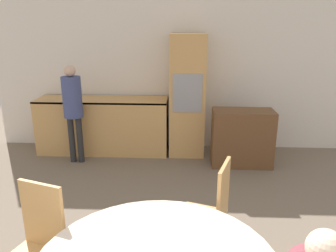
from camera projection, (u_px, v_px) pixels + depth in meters
name	position (u px, v px, depth m)	size (l,w,h in m)	color
wall_back	(174.00, 74.00, 5.60)	(6.26, 0.05, 2.60)	silver
kitchen_counter	(104.00, 125.00, 5.57)	(2.17, 0.60, 0.93)	tan
oven_unit	(187.00, 96.00, 5.36)	(0.57, 0.59, 1.98)	tan
sideboard	(242.00, 138.00, 5.04)	(0.92, 0.45, 0.87)	brown
chair_far_left	(37.00, 242.00, 2.43)	(0.51, 0.51, 1.00)	tan
chair_far_right	(212.00, 210.00, 2.86)	(0.51, 0.51, 1.00)	tan
person_standing	(73.00, 103.00, 4.98)	(0.29, 0.29, 1.54)	#262628
bowl_centre	(199.00, 251.00, 2.02)	(0.14, 0.14, 0.05)	silver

